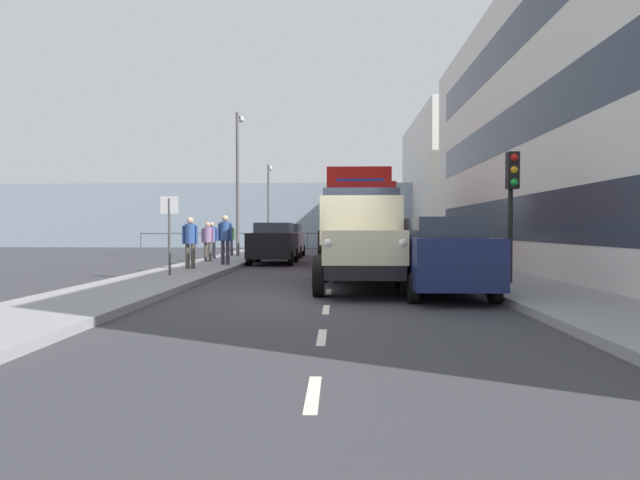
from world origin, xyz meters
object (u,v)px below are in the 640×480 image
object	(u,v)px
car_red_kerbside_1	(409,247)
pedestrian_couple_b	(190,238)
truck_vintage_cream	(360,241)
pedestrian_with_bag	(225,235)
street_sign	(169,222)
pedestrian_in_dark_coat	(208,238)
lamp_post_far	(269,198)
pedestrian_strolling	(212,237)
pedestrian_near_railing	(230,236)
lorry_cargo_red	(357,214)
car_navy_kerbside_near	(441,255)
car_black_oppositeside_0	(274,242)
car_white_kerbside_2	(393,243)
car_silver_oppositeside_1	(286,240)
traffic_light_near	(512,188)
lamp_post_promenade	(238,172)

from	to	relation	value
car_red_kerbside_1	pedestrian_couple_b	distance (m)	7.19
truck_vintage_cream	pedestrian_couple_b	xyz separation A→B (m)	(5.44, -4.57, -0.02)
car_red_kerbside_1	pedestrian_with_bag	bearing A→B (deg)	-18.56
pedestrian_couple_b	street_sign	world-z (taller)	street_sign
pedestrian_in_dark_coat	lamp_post_far	xyz separation A→B (m)	(-0.51, -15.21, 2.52)
pedestrian_strolling	pedestrian_near_railing	xyz separation A→B (m)	(-0.30, -2.42, 0.00)
lorry_cargo_red	pedestrian_near_railing	bearing A→B (deg)	-29.65
car_navy_kerbside_near	car_red_kerbside_1	world-z (taller)	same
car_navy_kerbside_near	car_black_oppositeside_0	distance (m)	11.63
lorry_cargo_red	pedestrian_strolling	xyz separation A→B (m)	(6.42, -1.06, -0.98)
pedestrian_strolling	pedestrian_near_railing	size ratio (longest dim) A/B	1.00
car_white_kerbside_2	pedestrian_couple_b	size ratio (longest dim) A/B	2.24
pedestrian_with_bag	car_silver_oppositeside_1	bearing A→B (deg)	-100.10
car_silver_oppositeside_1	traffic_light_near	world-z (taller)	traffic_light_near
car_red_kerbside_1	pedestrian_in_dark_coat	world-z (taller)	pedestrian_in_dark_coat
truck_vintage_cream	pedestrian_with_bag	world-z (taller)	truck_vintage_cream
lorry_cargo_red	car_silver_oppositeside_1	world-z (taller)	lorry_cargo_red
car_red_kerbside_1	pedestrian_with_bag	size ratio (longest dim) A/B	2.20
lorry_cargo_red	car_navy_kerbside_near	size ratio (longest dim) A/B	1.88
car_silver_oppositeside_1	pedestrian_strolling	distance (m)	5.03
car_white_kerbside_2	lamp_post_far	distance (m)	16.19
lorry_cargo_red	street_sign	size ratio (longest dim) A/B	3.65
car_silver_oppositeside_1	pedestrian_in_dark_coat	size ratio (longest dim) A/B	2.77
car_red_kerbside_1	pedestrian_in_dark_coat	size ratio (longest dim) A/B	2.52
truck_vintage_cream	car_black_oppositeside_0	xyz separation A→B (m)	(3.26, -9.50, -0.28)
car_white_kerbside_2	pedestrian_in_dark_coat	distance (m)	7.65
lamp_post_far	car_black_oppositeside_0	bearing A→B (deg)	98.26
pedestrian_near_railing	traffic_light_near	world-z (taller)	traffic_light_near
traffic_light_near	lamp_post_far	world-z (taller)	lamp_post_far
car_white_kerbside_2	street_sign	bearing A→B (deg)	46.01
truck_vintage_cream	lorry_cargo_red	distance (m)	9.62
car_silver_oppositeside_1	lamp_post_promenade	bearing A→B (deg)	40.40
car_navy_kerbside_near	car_white_kerbside_2	size ratio (longest dim) A/B	1.14
lorry_cargo_red	car_red_kerbside_1	bearing A→B (deg)	106.14
pedestrian_with_bag	pedestrian_strolling	distance (m)	4.28
pedestrian_in_dark_coat	pedestrian_strolling	size ratio (longest dim) A/B	0.98
truck_vintage_cream	car_white_kerbside_2	world-z (taller)	truck_vintage_cream
pedestrian_couple_b	car_navy_kerbside_near	bearing A→B (deg)	142.20
car_red_kerbside_1	car_white_kerbside_2	xyz separation A→B (m)	(0.00, -5.09, -0.00)
car_black_oppositeside_0	pedestrian_couple_b	size ratio (longest dim) A/B	2.37
car_silver_oppositeside_1	pedestrian_strolling	size ratio (longest dim) A/B	2.72
car_red_kerbside_1	lamp_post_far	world-z (taller)	lamp_post_far
car_white_kerbside_2	pedestrian_near_railing	world-z (taller)	pedestrian_near_railing
lorry_cargo_red	car_black_oppositeside_0	distance (m)	3.71
car_black_oppositeside_0	lamp_post_far	size ratio (longest dim) A/B	0.71
pedestrian_in_dark_coat	traffic_light_near	distance (m)	12.74
car_navy_kerbside_near	lamp_post_promenade	bearing A→B (deg)	-62.80
traffic_light_near	pedestrian_strolling	bearing A→B (deg)	-46.32
car_red_kerbside_1	pedestrian_with_bag	distance (m)	6.81
pedestrian_with_bag	pedestrian_near_railing	world-z (taller)	pedestrian_with_bag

